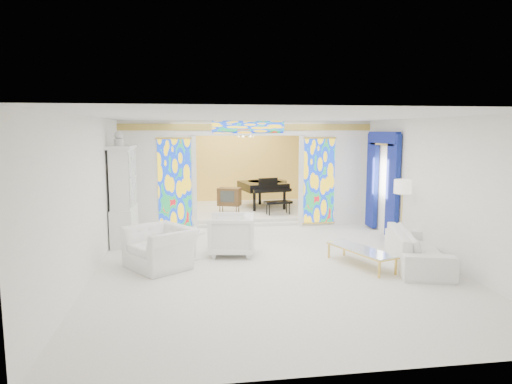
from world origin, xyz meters
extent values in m
plane|color=white|center=(0.00, 0.00, 0.00)|extent=(12.00, 12.00, 0.00)
cube|color=silver|center=(0.00, 0.00, 3.00)|extent=(7.00, 12.00, 0.02)
cube|color=white|center=(0.00, 6.00, 1.50)|extent=(7.00, 0.02, 3.00)
cube|color=white|center=(0.00, -6.00, 1.50)|extent=(7.00, 0.02, 3.00)
cube|color=white|center=(-3.50, 0.00, 1.50)|extent=(0.02, 12.00, 3.00)
cube|color=white|center=(3.50, 0.00, 1.50)|extent=(0.02, 12.00, 3.00)
cube|color=white|center=(-2.50, 2.00, 1.50)|extent=(2.00, 0.18, 3.00)
cube|color=white|center=(2.50, 2.00, 1.50)|extent=(2.00, 0.18, 3.00)
cube|color=white|center=(0.00, 2.00, 2.80)|extent=(3.00, 0.18, 0.40)
cube|color=white|center=(-1.50, 1.90, 1.30)|extent=(0.12, 0.06, 2.60)
cube|color=white|center=(1.50, 1.90, 1.30)|extent=(0.12, 0.06, 2.60)
cube|color=white|center=(0.00, 1.90, 2.65)|extent=(3.24, 0.06, 0.12)
cube|color=gold|center=(0.00, 1.90, 2.82)|extent=(7.00, 0.05, 0.18)
cube|color=gold|center=(-2.03, 1.89, 1.30)|extent=(0.90, 0.04, 2.40)
cube|color=gold|center=(2.03, 1.89, 1.30)|extent=(0.90, 0.04, 2.40)
cube|color=gold|center=(0.00, 1.89, 2.82)|extent=(2.00, 0.04, 0.34)
cube|color=white|center=(0.00, 4.10, 0.09)|extent=(6.80, 3.80, 0.18)
cube|color=#F4CF54|center=(0.00, 5.88, 1.50)|extent=(6.70, 0.10, 2.90)
cylinder|color=gold|center=(0.20, 4.00, 2.55)|extent=(0.48, 0.48, 0.30)
cube|color=navy|center=(3.40, 0.05, 1.35)|extent=(0.12, 0.55, 2.60)
cube|color=navy|center=(3.40, 1.35, 1.35)|extent=(0.12, 0.55, 2.60)
cube|color=navy|center=(3.40, 0.70, 2.55)|extent=(0.14, 1.70, 0.30)
cube|color=gold|center=(3.40, 0.70, 2.38)|extent=(0.12, 1.50, 0.06)
cube|color=white|center=(-3.22, 0.60, 0.45)|extent=(0.50, 1.40, 0.90)
cube|color=white|center=(-3.22, 0.60, 1.60)|extent=(0.44, 1.30, 1.40)
cube|color=silver|center=(-2.99, 0.60, 1.60)|extent=(0.01, 1.20, 1.30)
cube|color=white|center=(-3.22, 0.60, 2.34)|extent=(0.56, 1.46, 0.08)
cylinder|color=silver|center=(-3.22, 0.25, 2.46)|extent=(0.22, 0.22, 0.16)
sphere|color=silver|center=(-3.22, 0.25, 2.62)|extent=(0.20, 0.20, 0.20)
imported|color=silver|center=(-2.24, -1.55, 0.41)|extent=(1.61, 1.65, 0.81)
imported|color=white|center=(-0.74, -0.81, 0.45)|extent=(1.13, 1.11, 0.90)
imported|color=white|center=(2.95, -2.16, 0.36)|extent=(1.58, 2.60, 0.71)
cylinder|color=white|center=(-1.56, -1.05, 0.58)|extent=(0.63, 0.63, 0.03)
cylinder|color=white|center=(-1.56, -1.05, 0.29)|extent=(0.10, 0.10, 0.56)
cylinder|color=white|center=(-1.56, -1.05, 0.01)|extent=(0.42, 0.42, 0.03)
imported|color=silver|center=(-1.56, -1.05, 0.68)|extent=(0.21, 0.21, 0.17)
cube|color=silver|center=(1.77, -2.06, 0.35)|extent=(1.00, 1.68, 0.03)
cube|color=gold|center=(1.77, -2.06, 0.33)|extent=(1.03, 1.71, 0.03)
cube|color=gold|center=(1.84, -2.85, 0.17)|extent=(0.04, 0.04, 0.33)
cube|color=gold|center=(2.23, -2.71, 0.17)|extent=(0.04, 0.04, 0.33)
cube|color=gold|center=(1.31, -1.41, 0.17)|extent=(0.04, 0.04, 0.33)
cube|color=gold|center=(1.71, -1.27, 0.17)|extent=(0.04, 0.04, 0.33)
cylinder|color=gold|center=(3.20, -0.89, 0.01)|extent=(0.33, 0.33, 0.03)
cylinder|color=gold|center=(3.20, -0.89, 0.74)|extent=(0.04, 0.04, 1.48)
cylinder|color=silver|center=(3.20, -0.89, 1.46)|extent=(0.48, 0.48, 0.32)
cube|color=black|center=(0.78, 4.23, 0.89)|extent=(1.59, 1.67, 0.26)
cylinder|color=black|center=(1.00, 4.60, 0.89)|extent=(1.57, 1.57, 0.26)
cube|color=black|center=(0.93, 3.40, 0.85)|extent=(1.29, 0.50, 0.09)
cube|color=white|center=(0.95, 3.33, 0.87)|extent=(1.16, 0.30, 0.03)
cube|color=black|center=(0.87, 3.73, 1.10)|extent=(0.65, 0.15, 0.23)
cube|color=black|center=(1.03, 2.85, 0.55)|extent=(0.89, 0.47, 0.07)
cylinder|color=black|center=(0.39, 3.50, 0.47)|extent=(0.11, 0.11, 0.58)
cylinder|color=black|center=(1.40, 3.68, 0.47)|extent=(0.11, 0.11, 0.58)
cylinder|color=black|center=(0.77, 4.80, 0.47)|extent=(0.11, 0.11, 0.58)
cube|color=brown|center=(-0.42, 3.31, 0.69)|extent=(0.79, 0.66, 0.55)
cube|color=#343936|center=(-0.50, 3.10, 0.73)|extent=(0.42, 0.17, 0.35)
cone|color=brown|center=(-0.72, 3.25, 0.30)|extent=(0.05, 0.05, 0.24)
cone|color=brown|center=(-0.23, 3.07, 0.30)|extent=(0.05, 0.05, 0.24)
cone|color=brown|center=(-0.61, 3.56, 0.30)|extent=(0.05, 0.05, 0.24)
cone|color=brown|center=(-0.12, 3.38, 0.30)|extent=(0.05, 0.05, 0.24)
camera|label=1|loc=(-1.63, -10.64, 2.75)|focal=32.00mm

